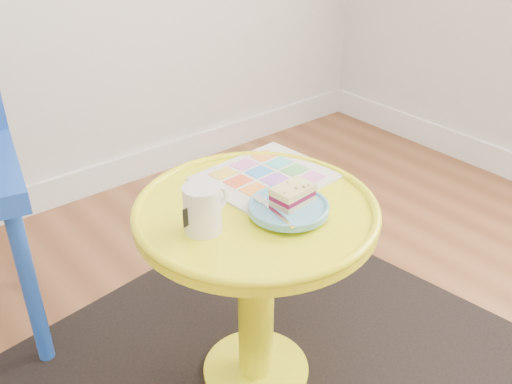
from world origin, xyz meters
TOP-DOWN VIEW (x-y plane):
  - rug at (0.46, 0.83)m, footprint 1.43×1.25m
  - side_table at (0.46, 0.83)m, footprint 0.54×0.54m
  - newspaper at (0.57, 0.92)m, footprint 0.32×0.28m
  - mug at (0.33, 0.83)m, footprint 0.11×0.08m
  - plate at (0.50, 0.76)m, footprint 0.17×0.17m
  - cake_slice at (0.51, 0.77)m, footprint 0.09×0.07m
  - fork at (0.46, 0.77)m, footprint 0.04×0.14m

SIDE VIEW (x-z plane):
  - rug at x=0.46m, z-range 0.00..0.01m
  - side_table at x=0.46m, z-range 0.11..0.62m
  - newspaper at x=0.57m, z-range 0.51..0.52m
  - plate at x=0.50m, z-range 0.52..0.54m
  - fork at x=0.46m, z-range 0.54..0.54m
  - cake_slice at x=0.51m, z-range 0.54..0.58m
  - mug at x=0.33m, z-range 0.52..0.62m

